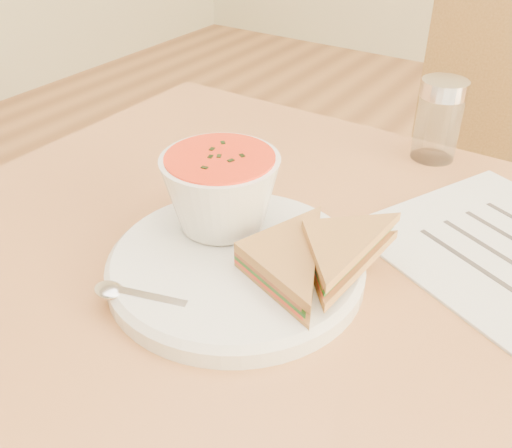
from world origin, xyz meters
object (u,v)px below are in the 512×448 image
Objects in this scene: plate at (236,266)px; condiment_shaker at (438,120)px; chair_far at (497,285)px; soup_bowl at (221,195)px.

condiment_shaker reaches higher than plate.
chair_far is 0.61m from soup_bowl.
chair_far reaches higher than condiment_shaker.
soup_bowl is 1.11× the size of condiment_shaker.
condiment_shaker is (-0.11, -0.15, 0.33)m from chair_far.
soup_bowl is (-0.23, -0.46, 0.33)m from chair_far.
chair_far reaches higher than soup_bowl.
soup_bowl is (-0.04, 0.04, 0.05)m from plate.
chair_far is 8.07× the size of soup_bowl.
soup_bowl reaches higher than plate.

